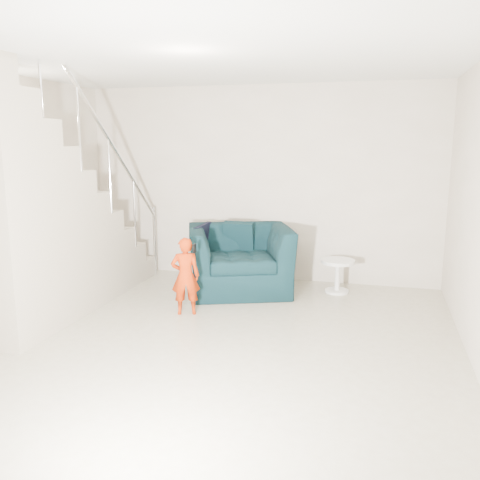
# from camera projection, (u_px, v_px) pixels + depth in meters

# --- Properties ---
(floor) EXTENTS (5.50, 5.50, 0.00)m
(floor) POSITION_uv_depth(u_px,v_px,m) (191.00, 351.00, 4.78)
(floor) COLOR gray
(floor) RESTS_ON ground
(ceiling) EXTENTS (5.50, 5.50, 0.00)m
(ceiling) POSITION_uv_depth(u_px,v_px,m) (185.00, 50.00, 4.26)
(ceiling) COLOR silver
(ceiling) RESTS_ON back_wall
(back_wall) EXTENTS (5.00, 0.00, 5.00)m
(back_wall) POSITION_uv_depth(u_px,v_px,m) (259.00, 184.00, 7.12)
(back_wall) COLOR #B2A591
(back_wall) RESTS_ON floor
(armchair) EXTENTS (1.63, 1.54, 0.85)m
(armchair) POSITION_uv_depth(u_px,v_px,m) (240.00, 259.00, 6.64)
(armchair) COLOR black
(armchair) RESTS_ON floor
(toddler) EXTENTS (0.38, 0.32, 0.89)m
(toddler) POSITION_uv_depth(u_px,v_px,m) (185.00, 276.00, 5.73)
(toddler) COLOR #A31605
(toddler) RESTS_ON floor
(side_table) EXTENTS (0.44, 0.44, 0.44)m
(side_table) POSITION_uv_depth(u_px,v_px,m) (338.00, 270.00, 6.58)
(side_table) COLOR white
(side_table) RESTS_ON floor
(staircase) EXTENTS (1.02, 3.03, 3.62)m
(staircase) POSITION_uv_depth(u_px,v_px,m) (38.00, 233.00, 5.63)
(staircase) COLOR #ADA089
(staircase) RESTS_ON floor
(cushion) EXTENTS (0.42, 0.20, 0.41)m
(cushion) POSITION_uv_depth(u_px,v_px,m) (239.00, 236.00, 6.93)
(cushion) COLOR black
(cushion) RESTS_ON armchair
(throw) EXTENTS (0.06, 0.57, 0.64)m
(throw) POSITION_uv_depth(u_px,v_px,m) (203.00, 248.00, 6.78)
(throw) COLOR black
(throw) RESTS_ON armchair
(phone) EXTENTS (0.03, 0.05, 0.10)m
(phone) POSITION_uv_depth(u_px,v_px,m) (194.00, 248.00, 5.63)
(phone) COLOR black
(phone) RESTS_ON toddler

